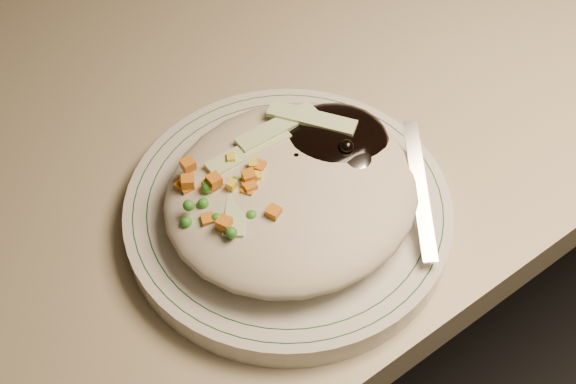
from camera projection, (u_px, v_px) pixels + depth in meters
desk at (208, 185)px, 0.90m from camera, size 1.40×0.70×0.74m
plate at (288, 213)px, 0.61m from camera, size 0.25×0.25×0.02m
plate_rim at (288, 205)px, 0.60m from camera, size 0.24×0.24×0.00m
meal at (293, 185)px, 0.59m from camera, size 0.21×0.19×0.05m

